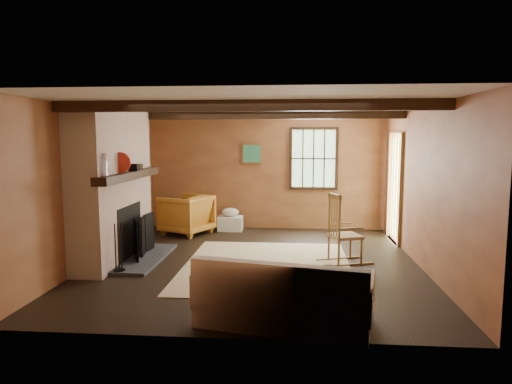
# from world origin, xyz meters

# --- Properties ---
(ground) EXTENTS (5.50, 5.50, 0.00)m
(ground) POSITION_xyz_m (0.00, 0.00, 0.00)
(ground) COLOR black
(ground) RESTS_ON ground
(room_envelope) EXTENTS (5.02, 5.52, 2.44)m
(room_envelope) POSITION_xyz_m (0.22, 0.26, 1.63)
(room_envelope) COLOR #A3603A
(room_envelope) RESTS_ON ground
(fireplace) EXTENTS (1.02, 2.30, 2.40)m
(fireplace) POSITION_xyz_m (-2.23, -0.00, 1.10)
(fireplace) COLOR brown
(fireplace) RESTS_ON ground
(rug) EXTENTS (2.50, 3.00, 0.01)m
(rug) POSITION_xyz_m (0.20, -0.20, 0.00)
(rug) COLOR beige
(rug) RESTS_ON ground
(rocking_chair) EXTENTS (0.88, 0.65, 1.10)m
(rocking_chair) POSITION_xyz_m (1.35, 0.08, 0.46)
(rocking_chair) COLOR tan
(rocking_chair) RESTS_ON ground
(sofa) EXTENTS (1.92, 1.15, 0.73)m
(sofa) POSITION_xyz_m (0.50, -2.37, 0.26)
(sofa) COLOR silver
(sofa) RESTS_ON ground
(firewood_pile) EXTENTS (0.72, 0.13, 0.26)m
(firewood_pile) POSITION_xyz_m (-1.92, 2.42, 0.13)
(firewood_pile) COLOR brown
(firewood_pile) RESTS_ON ground
(laundry_basket) EXTENTS (0.50, 0.38, 0.30)m
(laundry_basket) POSITION_xyz_m (-0.73, 2.42, 0.15)
(laundry_basket) COLOR white
(laundry_basket) RESTS_ON ground
(basket_pillow) EXTENTS (0.39, 0.33, 0.18)m
(basket_pillow) POSITION_xyz_m (-0.73, 2.42, 0.39)
(basket_pillow) COLOR silver
(basket_pillow) RESTS_ON laundry_basket
(armchair) EXTENTS (1.16, 1.15, 0.80)m
(armchair) POSITION_xyz_m (-1.57, 2.00, 0.40)
(armchair) COLOR #BF6026
(armchair) RESTS_ON ground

